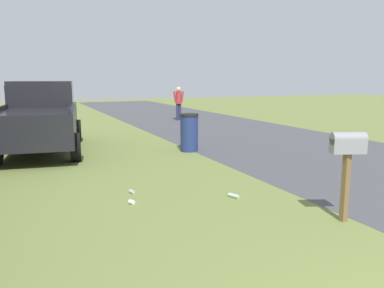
{
  "coord_description": "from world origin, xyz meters",
  "views": [
    {
      "loc": [
        -0.77,
        2.94,
        2.17
      ],
      "look_at": [
        4.63,
        0.6,
        1.17
      ],
      "focal_mm": 36.12,
      "sensor_mm": 36.0,
      "label": 1
    }
  ],
  "objects_px": {
    "pickup_truck": "(42,114)",
    "pedestrian": "(179,101)",
    "mailbox": "(348,150)",
    "trash_bin": "(189,132)"
  },
  "relations": [
    {
      "from": "pickup_truck",
      "to": "trash_bin",
      "type": "xyz_separation_m",
      "value": [
        -1.87,
        -4.03,
        -0.53
      ]
    },
    {
      "from": "pickup_truck",
      "to": "pedestrian",
      "type": "height_order",
      "value": "pickup_truck"
    },
    {
      "from": "mailbox",
      "to": "pickup_truck",
      "type": "height_order",
      "value": "pickup_truck"
    },
    {
      "from": "mailbox",
      "to": "trash_bin",
      "type": "relative_size",
      "value": 1.22
    },
    {
      "from": "mailbox",
      "to": "pedestrian",
      "type": "height_order",
      "value": "pedestrian"
    },
    {
      "from": "mailbox",
      "to": "pickup_truck",
      "type": "distance_m",
      "value": 9.07
    },
    {
      "from": "mailbox",
      "to": "trash_bin",
      "type": "xyz_separation_m",
      "value": [
        6.3,
        -0.11,
        -0.54
      ]
    },
    {
      "from": "mailbox",
      "to": "pedestrian",
      "type": "relative_size",
      "value": 0.8
    },
    {
      "from": "pedestrian",
      "to": "trash_bin",
      "type": "bearing_deg",
      "value": -13.2
    },
    {
      "from": "mailbox",
      "to": "pickup_truck",
      "type": "relative_size",
      "value": 0.26
    }
  ]
}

